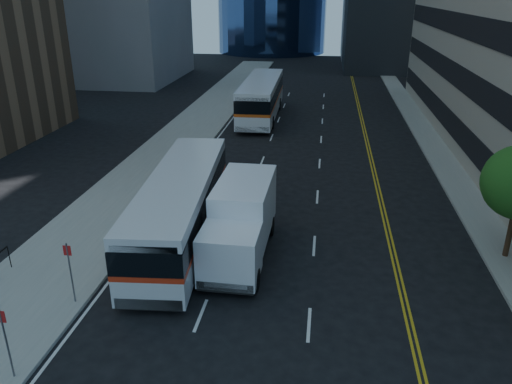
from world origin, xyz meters
TOP-DOWN VIEW (x-y plane):
  - ground at (0.00, 0.00)m, footprint 160.00×160.00m
  - sidewalk_west at (-10.50, 25.00)m, footprint 5.00×90.00m
  - sidewalk_east at (9.00, 25.00)m, footprint 2.00×90.00m
  - bus_front at (-5.80, 7.81)m, footprint 3.71×12.73m
  - bus_rear at (-5.20, 32.65)m, footprint 3.19×13.62m
  - box_truck at (-2.75, 6.62)m, footprint 2.46×6.87m

SIDE VIEW (x-z plane):
  - ground at x=0.00m, z-range 0.00..0.00m
  - sidewalk_west at x=-10.50m, z-range 0.00..0.15m
  - sidewalk_east at x=9.00m, z-range 0.00..0.15m
  - box_truck at x=-2.75m, z-range 0.09..3.36m
  - bus_front at x=-5.80m, z-range 0.15..3.39m
  - bus_rear at x=-5.20m, z-range 0.16..3.66m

